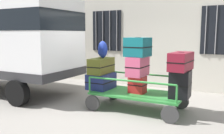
% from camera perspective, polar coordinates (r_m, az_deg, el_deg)
% --- Properties ---
extents(ground_plane, '(40.00, 40.00, 0.00)m').
position_cam_1_polar(ground_plane, '(6.53, 2.08, -9.00)').
color(ground_plane, gray).
extents(building_wall, '(12.00, 0.38, 5.00)m').
position_cam_1_polar(building_wall, '(8.80, 9.86, 11.66)').
color(building_wall, beige).
rests_on(building_wall, ground).
extents(van, '(4.89, 2.05, 2.87)m').
position_cam_1_polar(van, '(8.50, -23.95, 6.27)').
color(van, white).
rests_on(van, ground).
extents(luggage_cart, '(2.31, 1.19, 0.44)m').
position_cam_1_polar(luggage_cart, '(6.10, 5.96, -6.70)').
color(luggage_cart, '#2D8438').
rests_on(luggage_cart, ground).
extents(cart_railing, '(2.19, 1.06, 0.41)m').
position_cam_1_polar(cart_railing, '(6.01, 6.01, -2.91)').
color(cart_railing, '#2D8438').
rests_on(cart_railing, luggage_cart).
extents(suitcase_left_bottom, '(0.59, 0.75, 0.41)m').
position_cam_1_polar(suitcase_left_bottom, '(6.48, -2.55, -3.30)').
color(suitcase_left_bottom, navy).
rests_on(suitcase_left_bottom, luggage_cart).
extents(suitcase_left_middle, '(0.40, 0.83, 0.41)m').
position_cam_1_polar(suitcase_left_middle, '(6.42, -2.53, 0.31)').
color(suitcase_left_middle, '#4C5119').
rests_on(suitcase_left_middle, suitcase_left_bottom).
extents(suitcase_midleft_bottom, '(0.42, 0.33, 0.43)m').
position_cam_1_polar(suitcase_midleft_bottom, '(6.03, 5.98, -4.09)').
color(suitcase_midleft_bottom, '#B21E1E').
rests_on(suitcase_midleft_bottom, luggage_cart).
extents(suitcase_midleft_middle, '(0.41, 0.66, 0.48)m').
position_cam_1_polar(suitcase_midleft_middle, '(5.96, 6.05, 0.17)').
color(suitcase_midleft_middle, '#CC4C72').
rests_on(suitcase_midleft_middle, suitcase_midleft_bottom).
extents(suitcase_midleft_top, '(0.57, 0.60, 0.46)m').
position_cam_1_polar(suitcase_midleft_top, '(5.90, 6.07, 4.70)').
color(suitcase_midleft_top, '#0F5960').
rests_on(suitcase_midleft_top, suitcase_midleft_middle).
extents(suitcase_center_bottom, '(0.45, 0.55, 0.64)m').
position_cam_1_polar(suitcase_center_bottom, '(5.76, 15.75, -3.87)').
color(suitcase_center_bottom, black).
rests_on(suitcase_center_bottom, luggage_cart).
extents(suitcase_center_middle, '(0.45, 0.86, 0.41)m').
position_cam_1_polar(suitcase_center_middle, '(5.65, 15.91, 1.29)').
color(suitcase_center_middle, maroon).
rests_on(suitcase_center_middle, suitcase_center_bottom).
extents(backpack, '(0.27, 0.22, 0.44)m').
position_cam_1_polar(backpack, '(6.39, -2.24, 4.11)').
color(backpack, navy).
rests_on(backpack, suitcase_left_middle).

